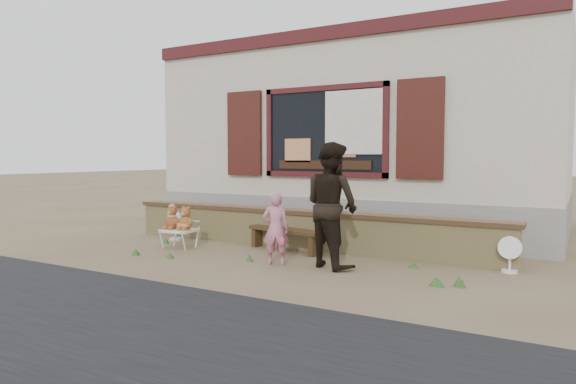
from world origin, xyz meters
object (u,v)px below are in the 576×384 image
Objects in this scene: bench at (286,234)px; folding_chair at (179,231)px; adult at (332,205)px; child at (276,228)px; teddy_bear_right at (186,218)px; teddy_bear_left at (172,217)px.

bench is 2.59× the size of folding_chair.
bench is 0.85× the size of adult.
adult is (2.93, -0.06, 0.60)m from folding_chair.
teddy_bear_right is at bearing -34.88° from child.
child is (2.16, -0.33, 0.24)m from folding_chair.
adult reaches higher than bench.
teddy_bear_left is at bearing 180.00° from teddy_bear_right.
child is (2.02, -0.35, 0.00)m from teddy_bear_right.
teddy_bear_right is (0.28, 0.03, -0.00)m from teddy_bear_left.
teddy_bear_right is at bearing -0.00° from teddy_bear_left.
child reaches higher than folding_chair.
adult reaches higher than folding_chair.
child is 0.89m from adult.
folding_chair is 0.28m from teddy_bear_left.
bench is at bearing 14.71° from folding_chair.
teddy_bear_left is 1.02× the size of teddy_bear_right.
teddy_bear_left reaches higher than teddy_bear_right.
folding_chair is 1.42× the size of teddy_bear_right.
teddy_bear_left is 3.09m from adult.
child reaches higher than bench.
teddy_bear_right is 0.23× the size of adult.
teddy_bear_right is (0.14, 0.02, 0.24)m from folding_chair.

